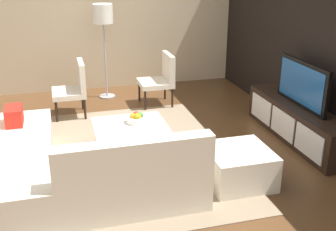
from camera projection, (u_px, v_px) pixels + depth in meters
The scene contains 13 objects.
ground_plane at pixel (126, 160), 5.26m from camera, with size 14.00×14.00×0.00m, color brown.
feature_wall_back at pixel (328, 38), 5.42m from camera, with size 6.40×0.12×2.80m, color black.
side_wall_left at pixel (104, 13), 7.69m from camera, with size 0.12×5.20×2.80m, color beige.
area_rug at pixel (125, 156), 5.35m from camera, with size 3.39×2.59×0.01m, color gray.
media_console at pixel (298, 123), 5.76m from camera, with size 2.05×0.47×0.50m.
television at pixel (302, 84), 5.56m from camera, with size 1.12×0.06×0.61m.
sectional_couch at pixel (55, 166), 4.50m from camera, with size 2.30×2.37×0.83m.
coffee_table at pixel (132, 141), 5.31m from camera, with size 1.02×0.92×0.38m.
accent_chair_near at pixel (75, 86), 6.56m from camera, with size 0.57×0.51×0.87m.
floor_lamp at pixel (103, 19), 7.08m from camera, with size 0.34×0.34×1.64m.
ottoman at pixel (238, 166), 4.68m from camera, with size 0.70×0.70×0.40m, color beige.
fruit_bowl at pixel (137, 118), 5.41m from camera, with size 0.28×0.28×0.14m.
accent_chair_far at pixel (161, 77), 7.05m from camera, with size 0.56×0.54×0.87m.
Camera 1 is at (4.68, -0.73, 2.42)m, focal length 44.79 mm.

